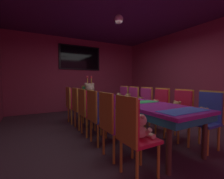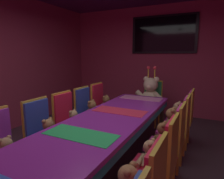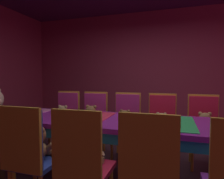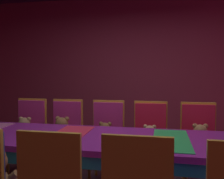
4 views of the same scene
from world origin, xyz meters
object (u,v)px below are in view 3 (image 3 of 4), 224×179
Objects in this scene: teddy_left_3 at (88,153)px; teddy_right_3 at (125,120)px; teddy_left_4 at (38,145)px; teddy_right_1 at (205,125)px; teddy_right_4 at (91,117)px; banquet_table at (134,127)px; chair_right_1 at (203,122)px; chair_left_3 at (81,157)px; teddy_left_2 at (151,159)px; chair_right_4 at (94,115)px; teddy_right_5 at (62,116)px; chair_right_2 at (162,120)px; teddy_right_2 at (161,123)px; chair_left_4 at (27,150)px; chair_right_5 at (67,114)px; chair_left_2 at (149,166)px; chair_right_3 at (127,118)px.

teddy_right_3 is at bearing 0.25° from teddy_left_3.
teddy_left_4 is 1.42m from teddy_right_3.
teddy_right_1 is 0.93× the size of teddy_right_4.
teddy_left_4 reaches higher than teddy_right_3.
chair_right_1 reaches higher than banquet_table.
teddy_left_2 is at bearing -73.79° from chair_left_3.
teddy_right_3 is at bearing 74.93° from chair_right_4.
teddy_left_4 is at bearing 1.78° from chair_right_4.
banquet_table is 0.72m from teddy_left_3.
teddy_right_5 is at bearing 22.96° from teddy_left_4.
teddy_left_3 is 1.56m from chair_right_2.
chair_right_1 reaches higher than teddy_right_2.
chair_left_4 reaches higher than banquet_table.
teddy_right_1 reaches higher than banquet_table.
chair_right_5 reaches higher than teddy_right_1.
teddy_right_3 is 0.86× the size of teddy_right_4.
chair_left_2 reaches higher than teddy_left_4.
banquet_table is 0.71m from teddy_left_2.
teddy_right_2 is (1.33, -0.53, 0.00)m from teddy_left_3.
teddy_right_5 reaches higher than teddy_right_3.
teddy_left_3 is 0.29× the size of chair_left_4.
teddy_left_3 is 1.45m from teddy_right_4.
chair_right_3 is (0.81, 0.28, -0.06)m from banquet_table.
chair_right_3 reaches higher than teddy_right_5.
teddy_left_2 is 1.05m from teddy_left_4.
chair_left_2 reaches higher than banquet_table.
teddy_left_2 is 1.56m from chair_right_1.
chair_right_1 is at bearing 89.52° from chair_right_4.
teddy_right_5 is (0.68, 1.36, -0.07)m from banquet_table.
chair_right_1 is 1.00× the size of chair_right_5.
teddy_right_2 is 1.10m from teddy_right_4.
teddy_left_3 is at bearing 0.25° from teddy_right_3.
teddy_right_4 is (1.48, 0.05, 0.00)m from chair_left_4.
teddy_right_2 is at bearing -0.04° from teddy_left_2.
chair_left_4 is at bearing 19.20° from chair_right_5.
teddy_right_2 is (0.00, 0.57, -0.02)m from teddy_right_1.
chair_right_4 is at bearing -90.48° from chair_right_1.
chair_right_5 is 3.05× the size of teddy_right_5.
teddy_left_3 is at bearing 0.00° from chair_left_3.
banquet_table is 10.50× the size of teddy_right_1.
teddy_left_3 is 0.86× the size of teddy_left_4.
teddy_left_4 reaches higher than teddy_right_5.
teddy_right_1 is at bearing 89.54° from teddy_right_3.
chair_right_2 is 0.54m from chair_right_3.
chair_right_5 is at bearing 20.92° from teddy_left_4.
teddy_left_3 is at bearing 0.23° from chair_right_3.
chair_right_1 is at bearing -45.12° from chair_left_4.
chair_right_1 is 2.19m from teddy_right_5.
teddy_left_4 is 0.34× the size of chair_right_5.
teddy_right_3 is 1.08m from teddy_right_5.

